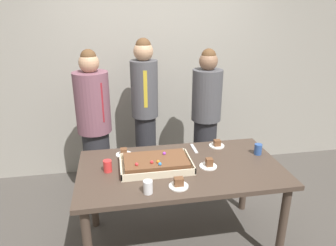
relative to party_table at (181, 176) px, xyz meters
name	(u,v)px	position (x,y,z in m)	size (l,w,h in m)	color
ground_plane	(180,241)	(0.00, 0.00, -0.70)	(12.00, 12.00, 0.00)	#4C4742
interior_back_panel	(154,56)	(0.00, 1.60, 0.80)	(8.00, 0.12, 3.00)	#9E998E
party_table	(181,176)	(0.00, 0.00, 0.00)	(1.73, 0.93, 0.80)	#47382D
sheet_cake	(156,163)	(-0.21, 0.03, 0.13)	(0.60, 0.39, 0.10)	beige
plated_slice_near_left	(124,153)	(-0.47, 0.32, 0.11)	(0.15, 0.15, 0.06)	white
plated_slice_near_right	(179,184)	(-0.08, -0.30, 0.12)	(0.15, 0.15, 0.07)	white
plated_slice_far_left	(209,164)	(0.23, -0.04, 0.12)	(0.15, 0.15, 0.08)	white
plated_slice_far_right	(217,144)	(0.44, 0.34, 0.12)	(0.15, 0.15, 0.07)	white
drink_cup_nearest	(108,166)	(-0.61, 0.03, 0.14)	(0.07, 0.07, 0.10)	red
drink_cup_middle	(148,187)	(-0.32, -0.35, 0.14)	(0.07, 0.07, 0.10)	white
drink_cup_far_end	(258,149)	(0.75, 0.11, 0.14)	(0.07, 0.07, 0.10)	#2D5199
cake_server_utensil	(194,148)	(0.20, 0.33, 0.10)	(0.03, 0.20, 0.01)	silver
person_serving_front	(206,121)	(0.48, 0.86, 0.17)	(0.33, 0.33, 1.68)	#28282D
person_green_shirt_behind	(95,129)	(-0.75, 0.81, 0.18)	(0.35, 0.35, 1.70)	#28282D
person_striped_tie_right	(145,112)	(-0.19, 1.07, 0.24)	(0.30, 0.30, 1.78)	#28282D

